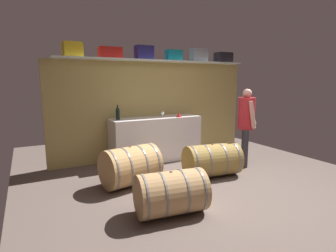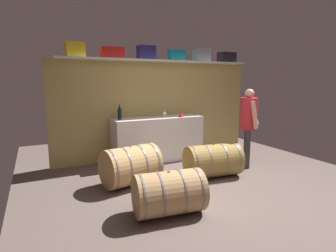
% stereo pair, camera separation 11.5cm
% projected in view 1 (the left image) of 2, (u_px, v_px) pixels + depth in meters
% --- Properties ---
extents(ground_plane, '(5.69, 8.16, 0.02)m').
position_uv_depth(ground_plane, '(204.00, 183.00, 4.46)').
color(ground_plane, brown).
extents(back_wall_panel, '(4.49, 0.10, 2.03)m').
position_uv_depth(back_wall_panel, '(156.00, 110.00, 5.91)').
color(back_wall_panel, tan).
rests_on(back_wall_panel, ground).
extents(high_shelf_board, '(4.13, 0.40, 0.03)m').
position_uv_depth(high_shelf_board, '(158.00, 61.00, 5.61)').
color(high_shelf_board, silver).
rests_on(high_shelf_board, back_wall_panel).
extents(toolcase_yellow, '(0.34, 0.30, 0.26)m').
position_uv_depth(toolcase_yellow, '(72.00, 49.00, 4.81)').
color(toolcase_yellow, yellow).
rests_on(toolcase_yellow, high_shelf_board).
extents(toolcase_red, '(0.44, 0.29, 0.21)m').
position_uv_depth(toolcase_red, '(110.00, 53.00, 5.13)').
color(toolcase_red, red).
rests_on(toolcase_red, high_shelf_board).
extents(toolcase_navy, '(0.35, 0.22, 0.27)m').
position_uv_depth(toolcase_navy, '(144.00, 53.00, 5.44)').
color(toolcase_navy, navy).
rests_on(toolcase_navy, high_shelf_board).
extents(toolcase_teal, '(0.34, 0.20, 0.23)m').
position_uv_depth(toolcase_teal, '(174.00, 55.00, 5.76)').
color(toolcase_teal, '#0F7386').
rests_on(toolcase_teal, high_shelf_board).
extents(toolcase_grey, '(0.37, 0.23, 0.29)m').
position_uv_depth(toolcase_grey, '(199.00, 55.00, 6.05)').
color(toolcase_grey, gray).
rests_on(toolcase_grey, high_shelf_board).
extents(toolcase_black, '(0.38, 0.28, 0.23)m').
position_uv_depth(toolcase_black, '(223.00, 58.00, 6.37)').
color(toolcase_black, black).
rests_on(toolcase_black, high_shelf_board).
extents(work_cabinet, '(1.87, 0.56, 0.90)m').
position_uv_depth(work_cabinet, '(156.00, 139.00, 5.64)').
color(work_cabinet, white).
rests_on(work_cabinet, ground).
extents(wine_bottle_dark, '(0.08, 0.08, 0.28)m').
position_uv_depth(wine_bottle_dark, '(118.00, 113.00, 5.22)').
color(wine_bottle_dark, black).
rests_on(wine_bottle_dark, work_cabinet).
extents(wine_glass, '(0.07, 0.07, 0.13)m').
position_uv_depth(wine_glass, '(163.00, 113.00, 5.52)').
color(wine_glass, white).
rests_on(wine_glass, work_cabinet).
extents(red_funnel, '(0.11, 0.11, 0.10)m').
position_uv_depth(red_funnel, '(179.00, 115.00, 5.59)').
color(red_funnel, red).
rests_on(red_funnel, work_cabinet).
extents(wine_barrel_near, '(0.95, 0.76, 0.63)m').
position_uv_depth(wine_barrel_near, '(131.00, 166.00, 4.30)').
color(wine_barrel_near, tan).
rests_on(wine_barrel_near, ground).
extents(wine_barrel_far, '(1.00, 0.68, 0.58)m').
position_uv_depth(wine_barrel_far, '(212.00, 160.00, 4.70)').
color(wine_barrel_far, olive).
rests_on(wine_barrel_far, ground).
extents(wine_barrel_flank, '(0.91, 0.65, 0.56)m').
position_uv_depth(wine_barrel_flank, '(171.00, 193.00, 3.35)').
color(wine_barrel_flank, tan).
rests_on(wine_barrel_flank, ground).
extents(winemaker_pouring, '(0.47, 0.47, 1.50)m').
position_uv_depth(winemaker_pouring, '(246.00, 119.00, 5.19)').
color(winemaker_pouring, '#333139').
rests_on(winemaker_pouring, ground).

